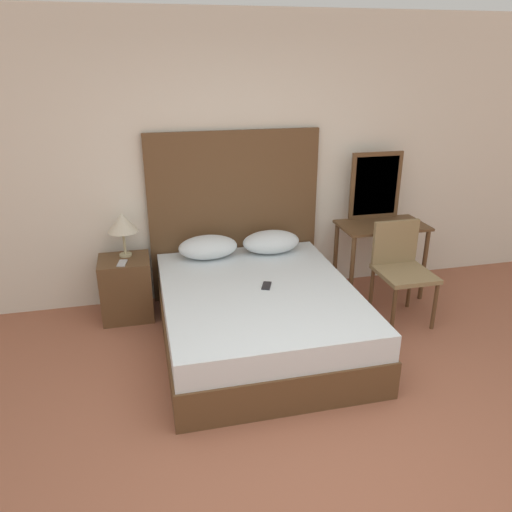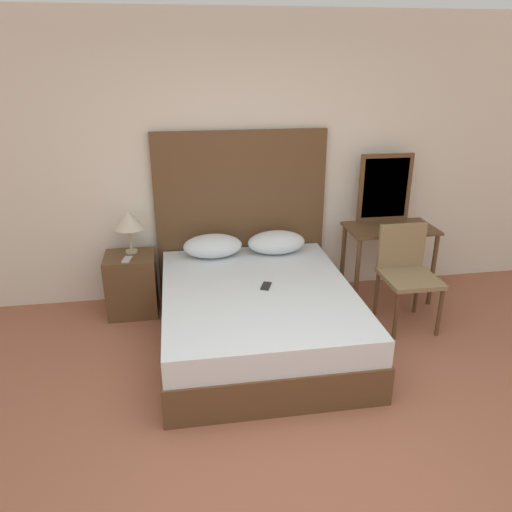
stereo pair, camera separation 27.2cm
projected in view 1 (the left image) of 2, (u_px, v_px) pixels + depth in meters
ground_plane at (323, 483)px, 2.89m from camera, size 16.00×16.00×0.00m
wall_back at (232, 162)px, 4.78m from camera, size 10.00×0.06×2.70m
bed at (259, 316)px, 4.22m from camera, size 1.59×1.96×0.51m
headboard at (235, 216)px, 4.91m from camera, size 1.67×0.05×1.66m
pillow_left at (208, 247)px, 4.70m from camera, size 0.56×0.34×0.22m
pillow_right at (271, 242)px, 4.83m from camera, size 0.56×0.34×0.22m
phone_on_bed at (267, 286)px, 4.16m from camera, size 0.12×0.17×0.01m
nightstand at (127, 288)px, 4.64m from camera, size 0.46×0.42×0.58m
table_lamp at (122, 223)px, 4.50m from camera, size 0.28×0.28×0.41m
phone_on_nightstand at (122, 263)px, 4.44m from camera, size 0.10×0.16×0.01m
vanity_desk at (381, 238)px, 4.97m from camera, size 0.85×0.50×0.76m
vanity_mirror at (375, 186)px, 4.98m from camera, size 0.53×0.03×0.67m
chair at (401, 264)px, 4.56m from camera, size 0.46×0.50×0.90m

